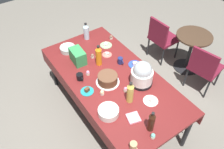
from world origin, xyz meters
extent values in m
plane|color=slate|center=(0.00, 0.00, 0.00)|extent=(9.00, 9.00, 0.00)
cube|color=maroon|center=(0.00, 0.00, 0.73)|extent=(2.20, 1.10, 0.04)
cylinder|color=black|center=(-1.02, -0.47, 0.35)|extent=(0.06, 0.06, 0.71)
cylinder|color=black|center=(-1.02, 0.47, 0.35)|extent=(0.06, 0.06, 0.71)
cylinder|color=black|center=(1.02, 0.47, 0.35)|extent=(0.06, 0.06, 0.71)
cube|color=maroon|center=(0.00, -0.55, 0.62)|extent=(2.20, 0.01, 0.18)
cube|color=maroon|center=(0.00, 0.55, 0.62)|extent=(2.20, 0.01, 0.18)
cylinder|color=silver|center=(0.05, -0.10, 0.76)|extent=(0.31, 0.31, 0.01)
cylinder|color=brown|center=(0.05, -0.10, 0.82)|extent=(0.26, 0.26, 0.11)
cylinder|color=brown|center=(0.05, -0.10, 0.87)|extent=(0.25, 0.25, 0.01)
cylinder|color=black|center=(0.30, 0.25, 0.77)|extent=(0.29, 0.29, 0.04)
cylinder|color=white|center=(0.30, 0.25, 0.87)|extent=(0.28, 0.28, 0.17)
sphere|color=#B2BCC1|center=(0.30, 0.25, 0.98)|extent=(0.24, 0.24, 0.24)
cylinder|color=#B2C6BC|center=(-0.84, -0.23, 0.79)|extent=(0.23, 0.23, 0.07)
cylinder|color=silver|center=(0.47, -0.37, 0.79)|extent=(0.24, 0.24, 0.09)
cylinder|color=teal|center=(0.03, -0.40, 0.75)|extent=(0.17, 0.17, 0.01)
cube|color=brown|center=(0.03, -0.40, 0.78)|extent=(0.06, 0.07, 0.05)
cylinder|color=#2D4CB2|center=(-0.02, 0.41, 0.75)|extent=(0.19, 0.19, 0.01)
cube|color=beige|center=(-0.02, 0.41, 0.78)|extent=(0.08, 0.08, 0.04)
cylinder|color=#8CA87F|center=(-0.62, 0.32, 0.75)|extent=(0.18, 0.18, 0.01)
cube|color=white|center=(-0.62, 0.32, 0.78)|extent=(0.07, 0.08, 0.04)
cylinder|color=white|center=(0.60, 0.15, 0.75)|extent=(0.18, 0.18, 0.01)
cube|color=white|center=(0.60, 0.15, 0.78)|extent=(0.07, 0.08, 0.05)
cylinder|color=#E07266|center=(-0.42, 0.20, 0.75)|extent=(0.14, 0.14, 0.01)
cube|color=white|center=(-0.42, 0.20, 0.78)|extent=(0.06, 0.06, 0.04)
cylinder|color=beige|center=(0.99, -0.16, 0.77)|extent=(0.05, 0.05, 0.03)
sphere|color=#6BC6B2|center=(0.99, -0.16, 0.79)|extent=(0.05, 0.05, 0.05)
cylinder|color=beige|center=(0.18, -0.27, 0.77)|extent=(0.05, 0.05, 0.03)
sphere|color=beige|center=(0.18, -0.27, 0.79)|extent=(0.05, 0.05, 0.05)
cylinder|color=beige|center=(0.30, 0.00, 0.77)|extent=(0.05, 0.05, 0.03)
sphere|color=pink|center=(0.30, 0.00, 0.79)|extent=(0.05, 0.05, 0.05)
cylinder|color=beige|center=(-0.49, -0.01, 0.77)|extent=(0.05, 0.05, 0.03)
sphere|color=brown|center=(-0.49, -0.01, 0.79)|extent=(0.05, 0.05, 0.05)
cylinder|color=beige|center=(-0.22, -0.24, 0.77)|extent=(0.05, 0.05, 0.03)
sphere|color=pink|center=(-0.22, -0.24, 0.79)|extent=(0.05, 0.05, 0.05)
cylinder|color=beige|center=(-0.72, 0.48, 0.77)|extent=(0.05, 0.05, 0.03)
sphere|color=brown|center=(-0.72, 0.48, 0.79)|extent=(0.05, 0.05, 0.05)
cylinder|color=#33190F|center=(0.89, -0.11, 0.86)|extent=(0.07, 0.07, 0.22)
cone|color=#33190F|center=(0.89, -0.11, 1.00)|extent=(0.07, 0.07, 0.05)
cylinder|color=black|center=(0.89, -0.11, 1.03)|extent=(0.03, 0.03, 0.02)
cylinder|color=gold|center=(0.45, -0.05, 0.87)|extent=(0.08, 0.08, 0.24)
cone|color=gold|center=(0.45, -0.05, 1.02)|extent=(0.07, 0.07, 0.05)
cylinder|color=black|center=(0.45, -0.05, 1.05)|extent=(0.04, 0.04, 0.02)
cylinder|color=silver|center=(-0.95, 0.16, 0.86)|extent=(0.09, 0.09, 0.21)
cone|color=silver|center=(-0.95, 0.16, 0.99)|extent=(0.08, 0.08, 0.05)
cylinder|color=black|center=(-0.95, 0.16, 1.02)|extent=(0.04, 0.04, 0.02)
cylinder|color=orange|center=(-0.32, 0.00, 0.88)|extent=(0.08, 0.08, 0.25)
cone|color=orange|center=(-0.32, 0.00, 1.03)|extent=(0.08, 0.08, 0.05)
cylinder|color=black|center=(-0.32, 0.00, 1.06)|extent=(0.04, 0.04, 0.02)
cylinder|color=navy|center=(-0.17, 0.25, 0.80)|extent=(0.07, 0.07, 0.10)
torus|color=navy|center=(-0.12, 0.25, 0.80)|extent=(0.06, 0.01, 0.06)
cylinder|color=black|center=(-0.21, -0.37, 0.79)|extent=(0.09, 0.09, 0.09)
torus|color=black|center=(-0.15, -0.37, 0.80)|extent=(0.06, 0.01, 0.06)
cylinder|color=tan|center=(0.96, -0.40, 0.80)|extent=(0.08, 0.08, 0.09)
cube|color=#338C4C|center=(-0.53, -0.22, 0.85)|extent=(0.27, 0.18, 0.20)
cube|color=pink|center=(0.68, -0.18, 0.76)|extent=(0.17, 0.17, 0.02)
cube|color=maroon|center=(-0.55, 1.55, 0.42)|extent=(0.45, 0.45, 0.05)
cube|color=maroon|center=(-0.54, 1.35, 0.65)|extent=(0.42, 0.05, 0.40)
cylinder|color=black|center=(-0.37, 1.74, 0.20)|extent=(0.03, 0.03, 0.40)
cylinder|color=black|center=(-0.75, 1.73, 0.20)|extent=(0.03, 0.03, 0.40)
cylinder|color=black|center=(-0.35, 1.36, 0.20)|extent=(0.03, 0.03, 0.40)
cylinder|color=black|center=(-0.73, 1.35, 0.20)|extent=(0.03, 0.03, 0.40)
cube|color=maroon|center=(0.40, 1.55, 0.42)|extent=(0.52, 0.52, 0.05)
cube|color=maroon|center=(0.44, 1.35, 0.65)|extent=(0.42, 0.12, 0.40)
cylinder|color=black|center=(0.55, 1.77, 0.20)|extent=(0.04, 0.04, 0.40)
cylinder|color=black|center=(0.18, 1.70, 0.20)|extent=(0.04, 0.04, 0.40)
cylinder|color=black|center=(0.62, 1.40, 0.20)|extent=(0.04, 0.04, 0.40)
cylinder|color=black|center=(0.25, 1.32, 0.20)|extent=(0.04, 0.04, 0.40)
cylinder|color=#473323|center=(-0.05, 1.70, 0.70)|extent=(0.60, 0.60, 0.03)
cylinder|color=black|center=(-0.05, 1.70, 0.35)|extent=(0.06, 0.06, 0.67)
cylinder|color=black|center=(-0.05, 1.70, 0.01)|extent=(0.44, 0.44, 0.02)
camera|label=1|loc=(1.79, -1.24, 2.95)|focal=37.22mm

